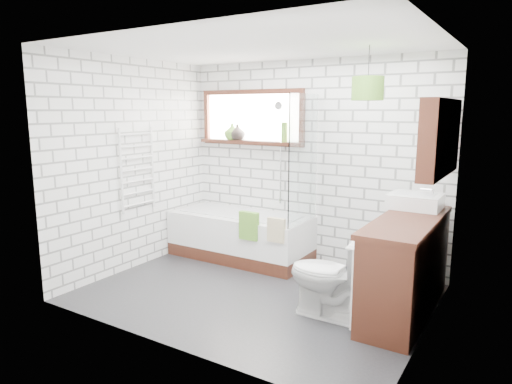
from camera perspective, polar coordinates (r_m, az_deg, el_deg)
The scene contains 22 objects.
floor at distance 4.92m, azimuth -0.09°, elevation -12.56°, with size 3.40×2.60×0.01m, color #232326.
ceiling at distance 4.57m, azimuth -0.10°, elevation 17.83°, with size 3.40×2.60×0.01m, color white.
wall_back at distance 5.72m, azimuth 6.83°, elevation 3.64°, with size 3.40×0.01×2.50m, color white.
wall_front at distance 3.55m, azimuth -11.27°, elevation -0.52°, with size 3.40×0.01×2.50m, color white.
wall_left at distance 5.66m, azimuth -14.94°, elevation 3.30°, with size 0.01×2.60×2.50m, color white.
wall_right at distance 3.97m, azimuth 21.32°, elevation 0.08°, with size 0.01×2.60×2.50m, color white.
window at distance 6.05m, azimuth -0.64°, elevation 9.29°, with size 1.52×0.16×0.68m, color #33150E.
towel_radiator at distance 5.63m, azimuth -14.61°, elevation 2.77°, with size 0.06×0.52×1.00m, color white.
mirror_cabinet at distance 4.52m, azimuth 22.01°, elevation 6.32°, with size 0.16×1.20×0.70m, color #33150E.
shower_riser at distance 5.85m, azimuth 3.10°, elevation 4.83°, with size 0.02×0.02×1.30m, color silver.
bathtub at distance 5.94m, azimuth -1.95°, elevation -5.48°, with size 1.80×0.80×0.58m, color white.
shower_screen at distance 5.31m, azimuth 5.94°, elevation 4.05°, with size 0.02×0.72×1.50m, color white.
towel_green at distance 5.34m, azimuth -0.88°, elevation -4.25°, with size 0.24×0.07×0.33m, color #548D2A.
towel_beige at distance 5.16m, azimuth 2.54°, elevation -4.78°, with size 0.21×0.05×0.28m, color tan.
vanity at distance 4.55m, azimuth 18.25°, elevation -8.78°, with size 0.52×1.60×0.91m, color #33150E.
basin at distance 4.91m, azimuth 19.30°, elevation -1.07°, with size 0.50×0.44×0.15m, color white.
tap at distance 4.86m, azimuth 21.18°, elevation -0.58°, with size 0.03×0.03×0.16m, color silver.
toilet at distance 4.30m, azimuth 9.34°, elevation -10.31°, with size 0.79×0.45×0.80m, color white.
vase_olive at distance 6.19m, azimuth -2.99°, elevation 7.37°, with size 0.21×0.21×0.22m, color #5B922D.
vase_dark at distance 6.14m, azimuth -2.34°, elevation 7.29°, with size 0.20×0.20×0.21m, color black.
bottle at distance 5.77m, azimuth 3.57°, elevation 7.27°, with size 0.08×0.08×0.25m, color #5B922D.
pendant at distance 4.56m, azimuth 13.79°, elevation 12.46°, with size 0.30×0.30×0.22m, color #548D2A.
Camera 1 is at (2.39, -3.85, 1.90)m, focal length 32.00 mm.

